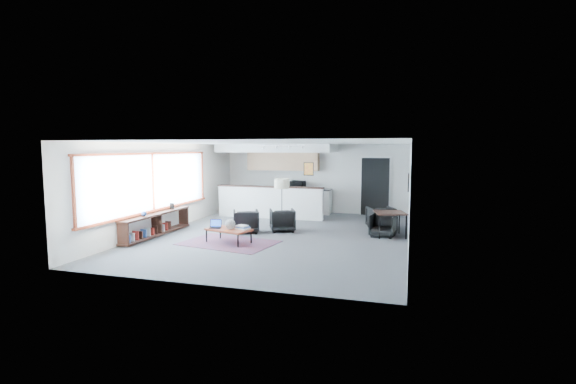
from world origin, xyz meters
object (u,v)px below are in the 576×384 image
(dining_table, at_px, (390,214))
(dining_chair_far, at_px, (381,218))
(dining_chair_near, at_px, (383,226))
(book_stack, at_px, (243,227))
(laptop, at_px, (216,225))
(armchair_left, at_px, (246,220))
(microwave, at_px, (298,184))
(coffee_table, at_px, (229,230))
(armchair_right, at_px, (282,219))
(floor_lamp, at_px, (282,185))
(ceramic_pot, at_px, (230,224))

(dining_table, bearing_deg, dining_chair_far, 106.81)
(dining_chair_near, distance_m, dining_chair_far, 1.18)
(book_stack, distance_m, dining_table, 4.12)
(laptop, relative_size, book_stack, 0.89)
(armchair_left, bearing_deg, dining_chair_near, 162.84)
(book_stack, xyz_separation_m, armchair_left, (-0.44, 1.32, -0.06))
(microwave, bearing_deg, dining_chair_far, -30.03)
(coffee_table, bearing_deg, book_stack, 27.06)
(armchair_right, relative_size, floor_lamp, 0.47)
(dining_table, bearing_deg, book_stack, -151.35)
(floor_lamp, height_order, dining_chair_near, floor_lamp)
(coffee_table, relative_size, microwave, 2.39)
(armchair_left, height_order, dining_chair_far, armchair_left)
(coffee_table, xyz_separation_m, dining_chair_near, (3.80, 1.91, -0.05))
(laptop, relative_size, floor_lamp, 0.22)
(dining_chair_near, bearing_deg, dining_chair_far, 106.27)
(laptop, relative_size, armchair_left, 0.47)
(armchair_left, distance_m, microwave, 4.15)
(coffee_table, height_order, microwave, microwave)
(armchair_right, bearing_deg, armchair_left, 4.20)
(coffee_table, xyz_separation_m, microwave, (0.41, 5.45, 0.76))
(floor_lamp, xyz_separation_m, dining_table, (3.13, 0.07, -0.73))
(coffee_table, distance_m, armchair_left, 1.39)
(ceramic_pot, xyz_separation_m, floor_lamp, (0.77, 2.02, 0.85))
(coffee_table, distance_m, floor_lamp, 2.37)
(dining_chair_near, bearing_deg, armchair_right, -170.42)
(armchair_right, bearing_deg, coffee_table, 41.45)
(dining_table, bearing_deg, armchair_left, -170.88)
(laptop, height_order, microwave, microwave)
(laptop, xyz_separation_m, microwave, (0.79, 5.41, 0.67))
(armchair_left, relative_size, armchair_right, 1.01)
(book_stack, height_order, dining_table, dining_table)
(laptop, bearing_deg, floor_lamp, 43.76)
(laptop, height_order, dining_chair_near, same)
(armchair_right, xyz_separation_m, floor_lamp, (-0.04, 0.08, 0.99))
(coffee_table, bearing_deg, dining_chair_far, 56.87)
(armchair_right, bearing_deg, dining_table, 159.09)
(laptop, distance_m, dining_chair_near, 4.59)
(armchair_right, bearing_deg, laptop, 32.13)
(laptop, distance_m, dining_table, 4.80)
(microwave, bearing_deg, armchair_left, -90.80)
(armchair_left, height_order, microwave, microwave)
(armchair_right, bearing_deg, ceramic_pot, 43.63)
(armchair_left, height_order, armchair_right, armchair_left)
(coffee_table, height_order, book_stack, book_stack)
(ceramic_pot, height_order, floor_lamp, floor_lamp)
(book_stack, height_order, dining_chair_near, dining_chair_near)
(floor_lamp, relative_size, dining_chair_near, 2.66)
(laptop, distance_m, dining_chair_far, 5.07)
(microwave, bearing_deg, book_stack, -84.48)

